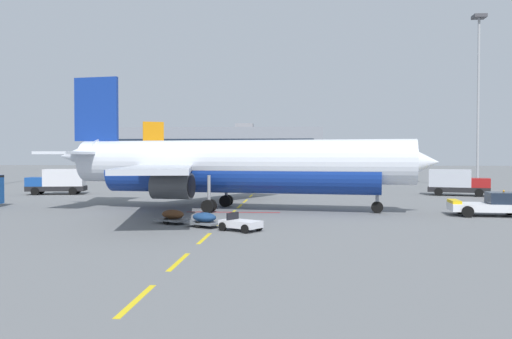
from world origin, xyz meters
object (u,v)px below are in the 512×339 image
Objects in this scene: pushback_tug at (492,205)px; catering_truck at (457,182)px; baggage_train at (205,219)px; airliner_foreground at (233,165)px; apron_light_mast_far at (478,81)px; airliner_mid_left at (214,161)px; ground_power_truck at (58,181)px.

catering_truck reaches higher than pushback_tug.
catering_truck reaches higher than baggage_train.
airliner_foreground reaches higher than baggage_train.
pushback_tug is at bearing -107.17° from apron_light_mast_far.
pushback_tug is 74.15m from airliner_mid_left.
catering_truck is at bearing 36.45° from airliner_foreground.
catering_truck is (36.55, -44.78, -2.14)m from airliner_mid_left.
ground_power_truck is (-45.14, 20.07, 0.74)m from pushback_tug.
apron_light_mast_far is at bearing 45.47° from airliner_foreground.
airliner_foreground is 4.75× the size of ground_power_truck.
apron_light_mast_far reaches higher than baggage_train.
ground_power_truck is 0.29× the size of apron_light_mast_far.
ground_power_truck is (-12.38, -46.39, -2.14)m from airliner_mid_left.
pushback_tug is 23.22m from baggage_train.
apron_light_mast_far is (43.92, -30.35, 11.99)m from airliner_mid_left.
ground_power_truck is (-23.97, 16.83, -2.30)m from airliner_foreground.
airliner_mid_left reaches higher than baggage_train.
airliner_mid_left reaches higher than catering_truck.
airliner_foreground is 5.56× the size of pushback_tug.
apron_light_mast_far reaches higher than ground_power_truck.
airliner_foreground is 21.64m from pushback_tug.
airliner_mid_left is at bearing 98.40° from baggage_train.
airliner_foreground is 4.32× the size of baggage_train.
catering_truck is at bearing 49.35° from baggage_train.
airliner_mid_left is 48.06m from ground_power_truck.
catering_truck is at bearing -117.04° from apron_light_mast_far.
ground_power_truck is at bearing 156.03° from pushback_tug.
catering_truck is at bearing 80.08° from pushback_tug.
airliner_foreground reaches higher than catering_truck.
airliner_mid_left is 4.37× the size of ground_power_truck.
ground_power_truck is 36.61m from baggage_train.
apron_light_mast_far is at bearing 53.31° from baggage_train.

